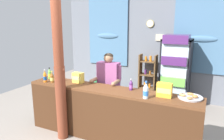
{
  "coord_description": "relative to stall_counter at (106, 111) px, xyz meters",
  "views": [
    {
      "loc": [
        1.73,
        -2.85,
        2.15
      ],
      "look_at": [
        0.01,
        0.75,
        1.23
      ],
      "focal_mm": 34.08,
      "sensor_mm": 36.0,
      "label": 1
    }
  ],
  "objects": [
    {
      "name": "drink_fridge",
      "position": [
        0.83,
        2.19,
        0.43
      ],
      "size": [
        0.69,
        0.76,
        1.84
      ],
      "color": "black",
      "rests_on": "ground"
    },
    {
      "name": "snack_box_instant_noodle",
      "position": [
        -0.72,
        0.21,
        0.48
      ],
      "size": [
        0.21,
        0.12,
        0.2
      ],
      "color": "#EAD14C",
      "rests_on": "stall_counter"
    },
    {
      "name": "shopkeeper",
      "position": [
        -0.23,
        0.57,
        0.39
      ],
      "size": [
        0.55,
        0.42,
        1.53
      ],
      "color": "#28282D",
      "rests_on": "ground"
    },
    {
      "name": "pastry_tray",
      "position": [
        1.37,
        0.24,
        0.4
      ],
      "size": [
        0.39,
        0.39,
        0.07
      ],
      "color": "#BCBCC1",
      "rests_on": "stall_counter"
    },
    {
      "name": "soda_bottle_lime_soda",
      "position": [
        -1.43,
        0.21,
        0.48
      ],
      "size": [
        0.07,
        0.07,
        0.24
      ],
      "color": "#75C64C",
      "rests_on": "stall_counter"
    },
    {
      "name": "stall_counter",
      "position": [
        0.0,
        0.0,
        0.0
      ],
      "size": [
        3.21,
        0.51,
        0.97
      ],
      "color": "brown",
      "rests_on": "ground"
    },
    {
      "name": "soda_bottle_orange_soda",
      "position": [
        -1.33,
        -0.04,
        0.49
      ],
      "size": [
        0.07,
        0.07,
        0.26
      ],
      "color": "orange",
      "rests_on": "stall_counter"
    },
    {
      "name": "snack_box_choco_powder",
      "position": [
        0.99,
        0.12,
        0.5
      ],
      "size": [
        0.24,
        0.11,
        0.23
      ],
      "color": "gold",
      "rests_on": "stall_counter"
    },
    {
      "name": "soda_bottle_iced_tea",
      "position": [
        -1.18,
        -0.0,
        0.48
      ],
      "size": [
        0.07,
        0.07,
        0.23
      ],
      "color": "brown",
      "rests_on": "stall_counter"
    },
    {
      "name": "soda_bottle_grape_soda",
      "position": [
        0.39,
        0.22,
        0.47
      ],
      "size": [
        0.06,
        0.06,
        0.21
      ],
      "color": "#56286B",
      "rests_on": "stall_counter"
    },
    {
      "name": "timber_post",
      "position": [
        -0.79,
        -0.24,
        0.73
      ],
      "size": [
        0.21,
        0.19,
        2.75
      ],
      "color": "brown",
      "rests_on": "ground"
    },
    {
      "name": "soda_bottle_water",
      "position": [
        0.74,
        -0.07,
        0.5
      ],
      "size": [
        0.09,
        0.09,
        0.28
      ],
      "color": "silver",
      "rests_on": "stall_counter"
    },
    {
      "name": "back_wall_curtained",
      "position": [
        -0.09,
        2.8,
        0.86
      ],
      "size": [
        5.08,
        0.22,
        2.79
      ],
      "color": "slate",
      "rests_on": "ground"
    },
    {
      "name": "plastic_lawn_chair",
      "position": [
        -0.98,
        1.8,
        -0.1
      ],
      "size": [
        0.48,
        0.48,
        0.86
      ],
      "color": "#4CC675",
      "rests_on": "ground"
    },
    {
      "name": "ground_plane",
      "position": [
        -0.11,
        0.93,
        -0.59
      ],
      "size": [
        7.89,
        7.89,
        0.0
      ],
      "primitive_type": "plane",
      "color": "gray"
    },
    {
      "name": "bottle_shelf_rack",
      "position": [
        0.04,
        2.5,
        0.06
      ],
      "size": [
        0.48,
        0.28,
        1.25
      ],
      "color": "brown",
      "rests_on": "ground"
    }
  ]
}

